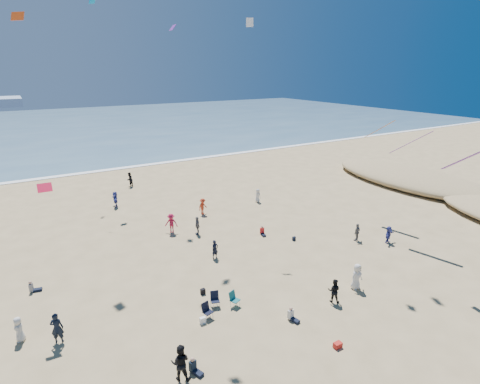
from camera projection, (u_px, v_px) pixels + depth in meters
ground at (290, 382)px, 17.92m from camera, size 220.00×220.00×0.00m
ocean at (57, 127)px, 95.15m from camera, size 220.00×100.00×0.06m
surf_line at (97, 171)px, 54.49m from camera, size 220.00×1.20×0.08m
standing_flyers at (206, 232)px, 32.25m from camera, size 28.60×33.42×1.92m
seated_group at (243, 303)px, 23.33m from camera, size 19.31×21.61×0.84m
chair_cluster at (220, 303)px, 23.10m from camera, size 2.75×1.54×1.00m
white_tote at (203, 320)px, 22.02m from camera, size 0.35×0.20×0.40m
black_backpack at (203, 291)px, 24.89m from camera, size 0.30×0.22×0.38m
cooler at (338, 345)px, 20.12m from camera, size 0.45×0.30×0.30m
navy_bag at (294, 239)px, 32.68m from camera, size 0.28×0.18×0.34m
kites_aloft at (290, 68)px, 28.72m from camera, size 39.90×42.13×22.80m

